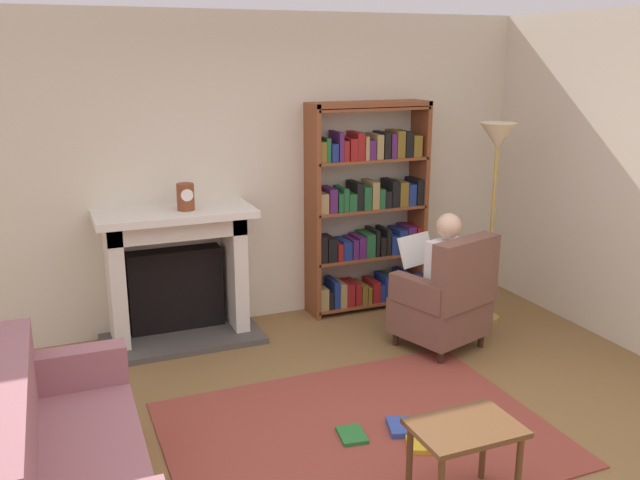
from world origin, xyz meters
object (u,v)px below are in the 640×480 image
object	(u,v)px
mantel_clock	(186,197)
bookshelf	(368,211)
side_table	(465,439)
sofa_floral	(63,471)
floor_lamp	(497,154)
fireplace	(177,271)
seated_reader	(437,273)
armchair_reading	(447,300)

from	to	relation	value
mantel_clock	bookshelf	world-z (taller)	bookshelf
side_table	sofa_floral	bearing A→B (deg)	162.28
mantel_clock	floor_lamp	xyz separation A→B (m)	(2.58, -0.56, 0.28)
fireplace	sofa_floral	size ratio (longest dim) A/B	0.77
side_table	floor_lamp	xyz separation A→B (m)	(1.72, 2.19, 1.11)
mantel_clock	sofa_floral	xyz separation A→B (m)	(-1.11, -2.12, -0.92)
fireplace	mantel_clock	distance (m)	0.66
sofa_floral	side_table	bearing A→B (deg)	-106.81
fireplace	mantel_clock	xyz separation A→B (m)	(0.09, -0.10, 0.64)
mantel_clock	seated_reader	distance (m)	2.12
mantel_clock	floor_lamp	size ratio (longest dim) A/B	0.12
seated_reader	side_table	world-z (taller)	seated_reader
fireplace	sofa_floral	distance (m)	2.46
fireplace	floor_lamp	distance (m)	2.90
fireplace	armchair_reading	bearing A→B (deg)	-28.60
fireplace	seated_reader	world-z (taller)	seated_reader
sofa_floral	side_table	xyz separation A→B (m)	(1.96, -0.63, 0.08)
armchair_reading	floor_lamp	distance (m)	1.36
mantel_clock	bookshelf	xyz separation A→B (m)	(1.71, 0.13, -0.30)
seated_reader	armchair_reading	bearing A→B (deg)	90.00
seated_reader	floor_lamp	world-z (taller)	floor_lamp
bookshelf	floor_lamp	bearing A→B (deg)	-38.62
mantel_clock	seated_reader	world-z (taller)	mantel_clock
mantel_clock	armchair_reading	bearing A→B (deg)	-27.41
mantel_clock	floor_lamp	bearing A→B (deg)	-12.29
seated_reader	floor_lamp	bearing A→B (deg)	-175.78
armchair_reading	side_table	bearing A→B (deg)	42.29
bookshelf	side_table	bearing A→B (deg)	-106.39
armchair_reading	sofa_floral	bearing A→B (deg)	3.17
fireplace	sofa_floral	xyz separation A→B (m)	(-1.02, -2.22, -0.27)
side_table	floor_lamp	distance (m)	3.00
armchair_reading	floor_lamp	world-z (taller)	floor_lamp
sofa_floral	side_table	size ratio (longest dim) A/B	3.06
fireplace	mantel_clock	size ratio (longest dim) A/B	6.04
mantel_clock	seated_reader	bearing A→B (deg)	-25.08
fireplace	bookshelf	xyz separation A→B (m)	(1.80, 0.04, 0.35)
armchair_reading	side_table	size ratio (longest dim) A/B	1.73
fireplace	armchair_reading	distance (m)	2.25
mantel_clock	sofa_floral	bearing A→B (deg)	-117.50
bookshelf	sofa_floral	size ratio (longest dim) A/B	1.13
fireplace	floor_lamp	bearing A→B (deg)	-13.90
sofa_floral	side_table	distance (m)	2.06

